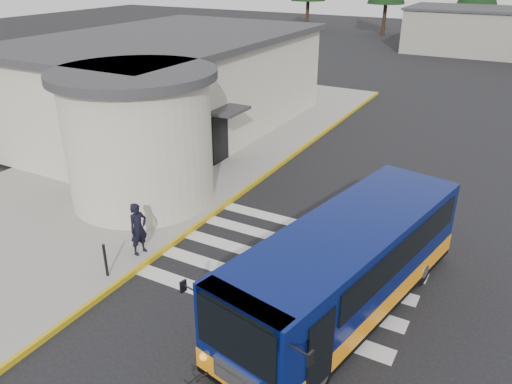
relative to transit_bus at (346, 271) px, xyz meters
The scene contains 9 objects.
ground 3.03m from the transit_bus, 131.29° to the left, with size 140.00×140.00×0.00m, color black.
sidewalk 12.48m from the transit_bus, 150.67° to the left, with size 10.00×34.00×0.15m, color gray.
curb_strip 8.54m from the transit_bus, 134.02° to the left, with size 0.12×34.00×0.16m, color gold.
station_building 15.60m from the transit_bus, 144.64° to the left, with size 12.70×18.70×4.80m.
crosswalk 2.92m from the transit_bus, 151.11° to the left, with size 8.00×5.35×0.01m.
transit_bus is the anchor object (origin of this frame).
pedestrian_a 6.36m from the transit_bus, behind, with size 0.61×0.40×1.67m, color black.
pedestrian_b 8.43m from the transit_bus, 167.01° to the left, with size 0.81×0.63×1.66m, color black.
bollard 6.67m from the transit_bus, 162.65° to the right, with size 0.08×0.08×1.02m, color black.
Camera 1 is at (4.95, -12.43, 8.34)m, focal length 35.00 mm.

